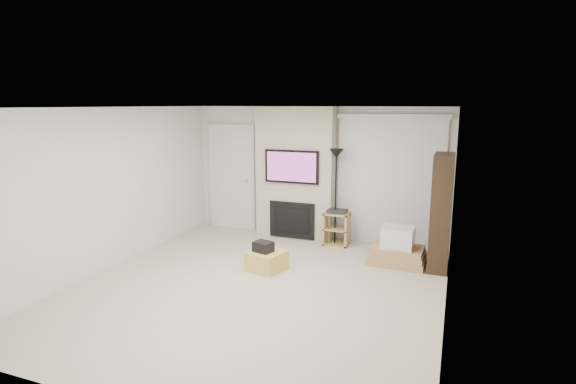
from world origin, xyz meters
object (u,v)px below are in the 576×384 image
at_px(av_stand, 337,226).
at_px(bookshelf, 441,212).
at_px(ottoman, 267,260).
at_px(box_stack, 397,250).
at_px(floor_lamp, 336,170).

xyz_separation_m(av_stand, bookshelf, (1.80, -0.56, 0.55)).
bearing_deg(bookshelf, ottoman, -156.51).
height_order(box_stack, bookshelf, bookshelf).
height_order(ottoman, box_stack, box_stack).
relative_size(floor_lamp, box_stack, 1.90).
bearing_deg(ottoman, av_stand, 67.20).
bearing_deg(box_stack, floor_lamp, 153.13).
bearing_deg(bookshelf, box_stack, -174.73).
relative_size(ottoman, av_stand, 0.76).
distance_m(ottoman, av_stand, 1.80).
bearing_deg(av_stand, ottoman, -112.80).
height_order(av_stand, bookshelf, bookshelf).
bearing_deg(box_stack, bookshelf, 5.27).
bearing_deg(bookshelf, av_stand, 162.68).
xyz_separation_m(ottoman, av_stand, (0.69, 1.65, 0.20)).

